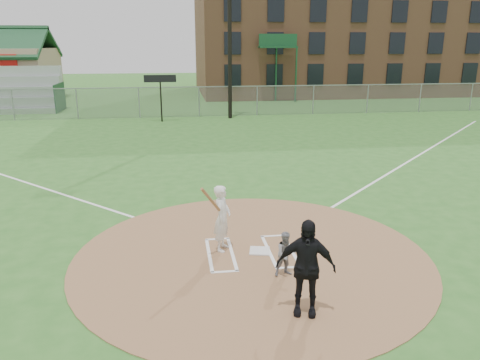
{
  "coord_description": "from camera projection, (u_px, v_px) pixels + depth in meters",
  "views": [
    {
      "loc": [
        -1.69,
        -10.01,
        4.88
      ],
      "look_at": [
        0.0,
        2.0,
        1.3
      ],
      "focal_mm": 35.0,
      "sensor_mm": 36.0,
      "label": 1
    }
  ],
  "objects": [
    {
      "name": "ground",
      "position": [
        252.0,
        256.0,
        11.11
      ],
      "size": [
        140.0,
        140.0,
        0.0
      ],
      "primitive_type": "plane",
      "color": "#2C6322",
      "rests_on": "ground"
    },
    {
      "name": "dirt_circle",
      "position": [
        252.0,
        256.0,
        11.11
      ],
      "size": [
        8.4,
        8.4,
        0.02
      ],
      "primitive_type": "cylinder",
      "color": "#966B47",
      "rests_on": "ground"
    },
    {
      "name": "home_plate",
      "position": [
        260.0,
        251.0,
        11.3
      ],
      "size": [
        0.57,
        0.57,
        0.03
      ],
      "primitive_type": "cube",
      "rotation": [
        0.0,
        0.0,
        -0.22
      ],
      "color": "silver",
      "rests_on": "dirt_circle"
    },
    {
      "name": "foul_line_first",
      "position": [
        418.0,
        156.0,
        20.86
      ],
      "size": [
        17.04,
        17.04,
        0.01
      ],
      "primitive_type": "cube",
      "rotation": [
        0.0,
        0.0,
        -0.79
      ],
      "color": "white",
      "rests_on": "ground"
    },
    {
      "name": "catcher",
      "position": [
        286.0,
        254.0,
        10.02
      ],
      "size": [
        0.54,
        0.45,
        1.0
      ],
      "primitive_type": "imported",
      "rotation": [
        0.0,
        0.0,
        0.16
      ],
      "color": "gray",
      "rests_on": "dirt_circle"
    },
    {
      "name": "umpire",
      "position": [
        306.0,
        267.0,
        8.5
      ],
      "size": [
        1.17,
        0.75,
        1.86
      ],
      "primitive_type": "imported",
      "rotation": [
        0.0,
        0.0,
        -0.29
      ],
      "color": "black",
      "rests_on": "dirt_circle"
    },
    {
      "name": "batters_boxes",
      "position": [
        251.0,
        252.0,
        11.25
      ],
      "size": [
        2.08,
        1.88,
        0.01
      ],
      "color": "white",
      "rests_on": "dirt_circle"
    },
    {
      "name": "batter_at_plate",
      "position": [
        222.0,
        218.0,
        11.19
      ],
      "size": [
        0.84,
        0.97,
        1.78
      ],
      "color": "white",
      "rests_on": "dirt_circle"
    },
    {
      "name": "outfield_fence",
      "position": [
        199.0,
        102.0,
        31.72
      ],
      "size": [
        56.08,
        0.08,
        2.03
      ],
      "color": "slate",
      "rests_on": "ground"
    },
    {
      "name": "bleachers",
      "position": [
        16.0,
        90.0,
        33.81
      ],
      "size": [
        6.08,
        3.2,
        3.2
      ],
      "color": "#B7BABF",
      "rests_on": "ground"
    },
    {
      "name": "brick_warehouse",
      "position": [
        347.0,
        15.0,
        47.18
      ],
      "size": [
        30.0,
        17.17,
        15.0
      ],
      "color": "#935C3F",
      "rests_on": "ground"
    },
    {
      "name": "light_pole",
      "position": [
        230.0,
        14.0,
        29.45
      ],
      "size": [
        1.2,
        0.3,
        12.22
      ],
      "color": "black",
      "rests_on": "ground"
    },
    {
      "name": "scoreboard_sign",
      "position": [
        160.0,
        84.0,
        29.29
      ],
      "size": [
        2.0,
        0.1,
        2.93
      ],
      "color": "black",
      "rests_on": "ground"
    }
  ]
}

